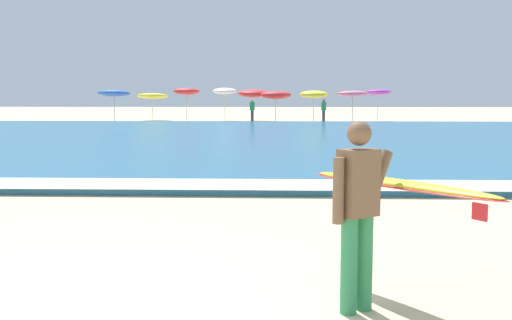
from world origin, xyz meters
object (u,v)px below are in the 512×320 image
(beach_umbrella_2, at_px, (186,91))
(beach_umbrella_7, at_px, (353,94))
(beach_umbrella_6, at_px, (314,94))
(beach_umbrella_0, at_px, (114,93))
(beachgoer_near_row_mid, at_px, (324,110))
(beach_umbrella_8, at_px, (378,92))
(beach_umbrella_4, at_px, (253,93))
(beach_umbrella_3, at_px, (225,91))
(surfer_with_board, at_px, (375,198))
(beach_umbrella_5, at_px, (276,95))
(beachgoer_near_row_left, at_px, (252,110))
(beach_umbrella_1, at_px, (153,96))

(beach_umbrella_2, distance_m, beach_umbrella_7, 11.58)
(beach_umbrella_6, bearing_deg, beach_umbrella_0, -177.07)
(beach_umbrella_0, xyz_separation_m, beachgoer_near_row_mid, (14.38, -1.14, -1.11))
(beach_umbrella_7, relative_size, beach_umbrella_8, 0.96)
(beach_umbrella_2, xyz_separation_m, beach_umbrella_7, (11.45, -1.69, -0.16))
(beach_umbrella_4, xyz_separation_m, beach_umbrella_6, (4.27, -1.02, -0.06))
(beach_umbrella_3, height_order, beach_umbrella_8, beach_umbrella_3)
(surfer_with_board, relative_size, beach_umbrella_0, 0.92)
(beach_umbrella_0, xyz_separation_m, beach_umbrella_5, (11.17, 0.71, -0.12))
(beach_umbrella_5, xyz_separation_m, beachgoer_near_row_left, (-1.55, -2.03, -0.99))
(beach_umbrella_4, distance_m, beach_umbrella_7, 7.19)
(beach_umbrella_0, height_order, beach_umbrella_7, beach_umbrella_0)
(beach_umbrella_4, xyz_separation_m, beachgoer_near_row_mid, (4.82, -2.87, -1.11))
(beach_umbrella_5, bearing_deg, beach_umbrella_6, -0.12)
(beach_umbrella_1, relative_size, beach_umbrella_5, 1.03)
(surfer_with_board, bearing_deg, beach_umbrella_4, 94.06)
(beach_umbrella_5, bearing_deg, beach_umbrella_1, 172.04)
(beach_umbrella_1, relative_size, beach_umbrella_6, 1.04)
(beach_umbrella_0, relative_size, beach_umbrella_2, 0.95)
(beach_umbrella_2, relative_size, beach_umbrella_3, 0.99)
(beach_umbrella_4, bearing_deg, beach_umbrella_6, -13.39)
(beach_umbrella_7, height_order, beachgoer_near_row_mid, beach_umbrella_7)
(surfer_with_board, xyz_separation_m, beach_umbrella_4, (-2.67, 37.60, 0.93))
(beach_umbrella_2, bearing_deg, surfer_with_board, -78.74)
(beach_umbrella_3, distance_m, beach_umbrella_8, 10.91)
(surfer_with_board, relative_size, beachgoer_near_row_mid, 1.31)
(beach_umbrella_1, xyz_separation_m, beach_umbrella_2, (2.62, -0.95, 0.33))
(surfer_with_board, bearing_deg, beach_umbrella_3, 97.11)
(beach_umbrella_0, relative_size, beach_umbrella_5, 1.03)
(surfer_with_board, bearing_deg, beachgoer_near_row_left, 94.31)
(beach_umbrella_5, relative_size, beach_umbrella_7, 1.01)
(beach_umbrella_2, xyz_separation_m, beach_umbrella_4, (4.67, 0.72, -0.14))
(beach_umbrella_4, xyz_separation_m, beach_umbrella_8, (8.84, -0.17, 0.09))
(beach_umbrella_2, distance_m, beach_umbrella_6, 8.95)
(beach_umbrella_3, distance_m, beachgoer_near_row_left, 4.12)
(beach_umbrella_1, distance_m, beach_umbrella_8, 16.14)
(beach_umbrella_1, bearing_deg, beach_umbrella_0, -139.19)
(beach_umbrella_5, distance_m, beach_umbrella_6, 2.65)
(beach_umbrella_7, bearing_deg, beach_umbrella_4, 160.48)
(beach_umbrella_7, bearing_deg, beach_umbrella_6, 151.09)
(beach_umbrella_0, distance_m, beach_umbrella_2, 4.99)
(beach_umbrella_4, relative_size, beachgoer_near_row_mid, 1.44)
(beachgoer_near_row_left, bearing_deg, beach_umbrella_4, 91.23)
(beach_umbrella_7, height_order, beach_umbrella_8, beach_umbrella_8)
(beach_umbrella_2, distance_m, beach_umbrella_5, 6.30)
(beach_umbrella_1, relative_size, beach_umbrella_3, 0.95)
(beach_umbrella_1, xyz_separation_m, beachgoer_near_row_left, (7.36, -3.28, -0.92))
(beach_umbrella_0, distance_m, beach_umbrella_4, 9.71)
(beach_umbrella_5, height_order, beachgoer_near_row_mid, beach_umbrella_5)
(beachgoer_near_row_mid, bearing_deg, surfer_with_board, -93.55)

